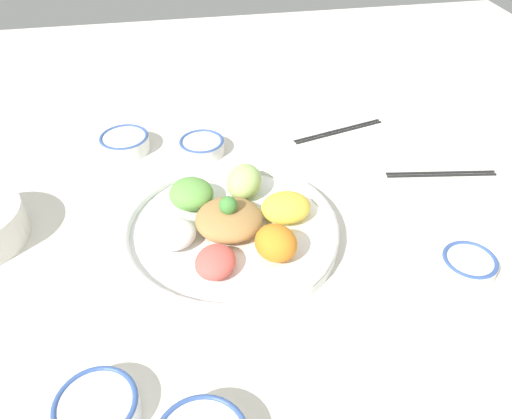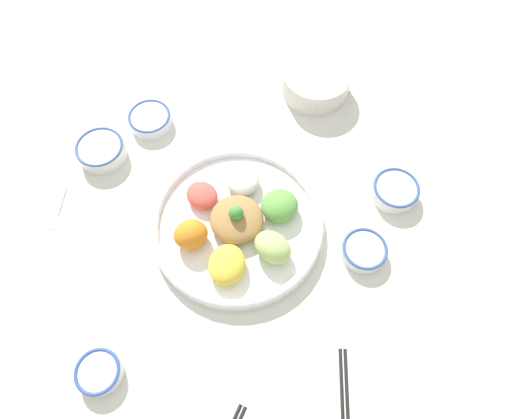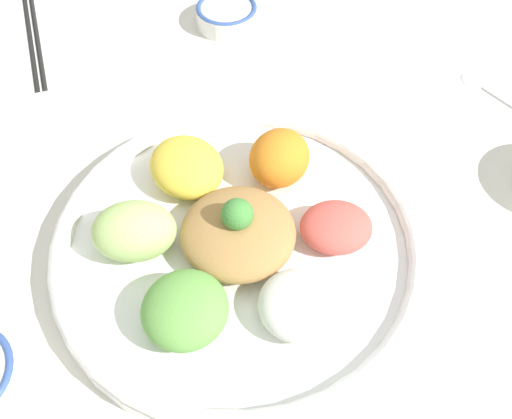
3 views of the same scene
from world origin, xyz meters
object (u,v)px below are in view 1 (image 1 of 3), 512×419
salad_platter (232,225)px  sauce_bowl_far (469,264)px  sauce_bowl_red (202,146)px  sauce_bowl_dark (125,142)px  rice_bowl_plain (97,408)px  chopsticks_pair_near (441,173)px  chopsticks_pair_far (339,130)px

salad_platter → sauce_bowl_far: 0.41m
sauce_bowl_red → sauce_bowl_dark: size_ratio=0.92×
rice_bowl_plain → chopsticks_pair_near: bearing=121.6°
rice_bowl_plain → sauce_bowl_dark: bearing=177.9°
salad_platter → sauce_bowl_far: bearing=67.0°
salad_platter → sauce_bowl_far: size_ratio=4.37×
salad_platter → sauce_bowl_red: 0.29m
sauce_bowl_dark → rice_bowl_plain: size_ratio=1.00×
salad_platter → chopsticks_pair_far: (-0.32, 0.31, -0.02)m
sauce_bowl_dark → sauce_bowl_far: (0.49, 0.58, -0.00)m
chopsticks_pair_near → sauce_bowl_red: bearing=168.6°
salad_platter → chopsticks_pair_near: (-0.11, 0.47, -0.02)m
rice_bowl_plain → chopsticks_pair_near: (-0.42, 0.69, -0.02)m
rice_bowl_plain → sauce_bowl_far: (-0.15, 0.60, -0.00)m
sauce_bowl_red → chopsticks_pair_far: sauce_bowl_red is taller
sauce_bowl_far → chopsticks_pair_near: 0.29m
sauce_bowl_dark → chopsticks_pair_near: size_ratio=0.47×
chopsticks_pair_near → salad_platter: bearing=-158.3°
sauce_bowl_dark → chopsticks_pair_near: bearing=71.9°
sauce_bowl_dark → rice_bowl_plain: sauce_bowl_dark is taller
sauce_bowl_red → sauce_bowl_far: same height
salad_platter → sauce_bowl_far: (0.16, 0.38, -0.01)m
sauce_bowl_red → chopsticks_pair_far: 0.33m
sauce_bowl_red → chopsticks_pair_near: 0.53m
salad_platter → rice_bowl_plain: size_ratio=3.62×
rice_bowl_plain → sauce_bowl_far: 0.62m
chopsticks_pair_near → chopsticks_pair_far: (-0.21, -0.16, 0.00)m
salad_platter → sauce_bowl_red: (-0.29, -0.03, -0.01)m
sauce_bowl_dark → chopsticks_pair_far: (0.01, 0.50, -0.02)m
sauce_bowl_dark → sauce_bowl_red: bearing=76.5°
rice_bowl_plain → chopsticks_pair_far: 0.82m
sauce_bowl_dark → chopsticks_pair_far: bearing=89.0°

